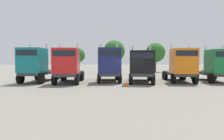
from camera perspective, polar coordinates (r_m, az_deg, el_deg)
name	(u,v)px	position (r m, az deg, el deg)	size (l,w,h in m)	color
ground	(130,85)	(17.97, 5.65, -4.75)	(200.00, 200.00, 0.00)	gray
semi_truck_teal	(36,65)	(21.42, -22.89, 1.48)	(3.14, 6.47, 4.32)	#333338
semi_truck_red	(68,66)	(19.46, -13.76, 1.34)	(2.58, 6.25, 4.23)	#333338
semi_truck_navy	(109,65)	(20.08, -0.93, 1.74)	(2.57, 5.80, 4.36)	#333338
semi_truck_black	(141,67)	(19.47, 9.25, 1.10)	(3.53, 6.62, 4.01)	#333338
semi_truck_orange	(181,65)	(21.12, 20.99, 1.37)	(3.40, 6.62, 4.27)	#333338
semi_truck_green	(217,66)	(23.19, 30.14, 1.21)	(3.18, 6.52, 4.20)	#333338
traffic_cone_mid	(126,83)	(16.84, 4.52, -4.26)	(0.36, 0.36, 0.59)	#F2590C
oak_far_left	(78,55)	(39.64, -10.74, 4.58)	(3.11, 3.11, 5.16)	#4C3823
oak_far_centre	(114,51)	(36.18, 0.71, 5.99)	(4.26, 4.26, 6.47)	#4C3823
oak_far_right	(155,53)	(40.08, 13.54, 5.36)	(4.14, 4.14, 6.23)	#4C3823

